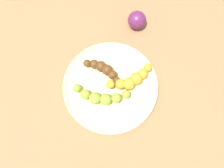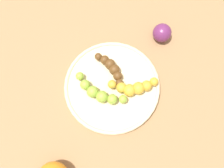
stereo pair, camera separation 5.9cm
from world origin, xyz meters
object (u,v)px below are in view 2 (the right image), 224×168
banana_overripe (111,68)px  banana_spotted (134,87)px  fruit_bowl (112,87)px  banana_green (98,92)px  plum_purple (162,33)px

banana_overripe → banana_spotted: size_ratio=0.82×
fruit_bowl → banana_green: 0.05m
fruit_bowl → banana_overripe: size_ratio=2.62×
banana_overripe → fruit_bowl: bearing=-125.0°
banana_overripe → plum_purple: bearing=-0.8°
fruit_bowl → plum_purple: (-0.19, 0.08, 0.01)m
plum_purple → banana_green: bearing=-25.5°
banana_green → plum_purple: size_ratio=2.83×
fruit_bowl → plum_purple: bearing=157.2°
banana_overripe → banana_green: bearing=-153.6°
banana_overripe → plum_purple: 0.18m
fruit_bowl → banana_overripe: 0.05m
plum_purple → fruit_bowl: bearing=-22.8°
fruit_bowl → banana_green: (0.03, -0.03, 0.02)m
banana_green → banana_spotted: size_ratio=1.24×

